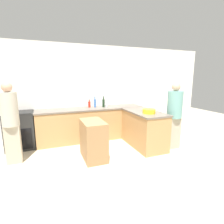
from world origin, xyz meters
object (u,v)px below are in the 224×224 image
at_px(vinegar_bottle_clear, 107,103).
at_px(water_bottle_blue, 95,103).
at_px(mixing_bowl, 149,111).
at_px(dish_soap_bottle, 103,103).
at_px(person_at_peninsula, 174,114).
at_px(hot_sauce_bottle, 89,104).
at_px(wine_bottle_dark, 103,103).
at_px(island_table, 93,140).
at_px(person_by_range, 11,120).
at_px(range_oven, 20,130).

bearing_deg(vinegar_bottle_clear, water_bottle_blue, 160.81).
xyz_separation_m(mixing_bowl, dish_soap_bottle, (-0.71, 1.36, 0.06)).
bearing_deg(vinegar_bottle_clear, person_at_peninsula, -45.78).
relative_size(hot_sauce_bottle, water_bottle_blue, 0.72).
distance_m(dish_soap_bottle, wine_bottle_dark, 0.11).
bearing_deg(dish_soap_bottle, wine_bottle_dark, -108.16).
relative_size(island_table, person_at_peninsula, 0.52).
bearing_deg(hot_sauce_bottle, person_by_range, -152.74).
xyz_separation_m(water_bottle_blue, wine_bottle_dark, (0.23, -0.08, 0.00)).
relative_size(mixing_bowl, person_by_range, 0.18).
bearing_deg(wine_bottle_dark, water_bottle_blue, 161.30).
bearing_deg(water_bottle_blue, wine_bottle_dark, -18.70).
relative_size(island_table, water_bottle_blue, 2.71).
distance_m(hot_sauce_bottle, person_by_range, 2.10).
bearing_deg(mixing_bowl, hot_sauce_bottle, 129.79).
height_order(mixing_bowl, water_bottle_blue, water_bottle_blue).
distance_m(vinegar_bottle_clear, person_at_peninsula, 1.88).
bearing_deg(range_oven, water_bottle_blue, 2.31).
distance_m(range_oven, water_bottle_blue, 2.07).
distance_m(wine_bottle_dark, person_at_peninsula, 1.97).
bearing_deg(person_by_range, range_oven, 87.33).
relative_size(island_table, dish_soap_bottle, 3.09).
bearing_deg(wine_bottle_dark, mixing_bowl, -59.48).
bearing_deg(mixing_bowl, person_by_range, 172.35).
height_order(mixing_bowl, wine_bottle_dark, wine_bottle_dark).
bearing_deg(person_by_range, person_at_peninsula, -8.20).
xyz_separation_m(mixing_bowl, wine_bottle_dark, (-0.74, 1.25, 0.07)).
distance_m(hot_sauce_bottle, wine_bottle_dark, 0.41).
bearing_deg(range_oven, wine_bottle_dark, 0.02).
xyz_separation_m(vinegar_bottle_clear, wine_bottle_dark, (-0.09, 0.03, 0.00)).
height_order(person_by_range, person_at_peninsula, person_by_range).
height_order(water_bottle_blue, wine_bottle_dark, wine_bottle_dark).
relative_size(water_bottle_blue, person_by_range, 0.19).
relative_size(island_table, vinegar_bottle_clear, 2.71).
bearing_deg(range_oven, hot_sauce_bottle, 3.45).
bearing_deg(person_by_range, water_bottle_blue, 24.68).
distance_m(person_by_range, person_at_peninsula, 3.69).
xyz_separation_m(wine_bottle_dark, person_by_range, (-2.26, -0.85, -0.13)).
height_order(dish_soap_bottle, wine_bottle_dark, wine_bottle_dark).
bearing_deg(person_at_peninsula, wine_bottle_dark, 135.36).
relative_size(range_oven, island_table, 1.10).
distance_m(dish_soap_bottle, person_at_peninsula, 2.02).
height_order(range_oven, mixing_bowl, mixing_bowl).
xyz_separation_m(island_table, water_bottle_blue, (0.41, 1.31, 0.62)).
height_order(vinegar_bottle_clear, wine_bottle_dark, same).
distance_m(island_table, person_at_peninsula, 2.10).
xyz_separation_m(range_oven, hot_sauce_bottle, (1.82, 0.11, 0.55)).
relative_size(wine_bottle_dark, person_by_range, 0.19).
distance_m(range_oven, hot_sauce_bottle, 1.91).
distance_m(mixing_bowl, person_by_range, 3.02).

